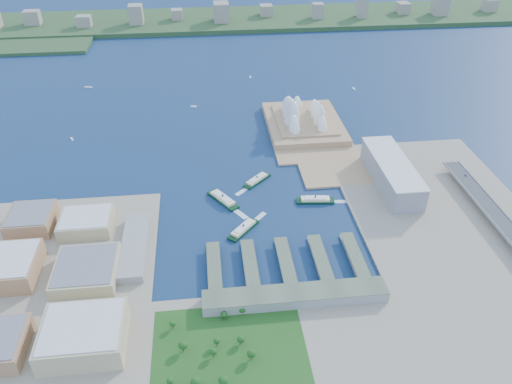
{
  "coord_description": "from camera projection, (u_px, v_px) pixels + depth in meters",
  "views": [
    {
      "loc": [
        -69.7,
        -509.97,
        402.43
      ],
      "look_at": [
        -6.17,
        56.26,
        18.0
      ],
      "focal_mm": 35.0,
      "sensor_mm": 36.0,
      "label": 1
    }
  ],
  "objects": [
    {
      "name": "south_land",
      "position": [
        293.0,
        360.0,
        477.8
      ],
      "size": [
        720.0,
        180.0,
        3.0
      ],
      "primitive_type": "cube",
      "color": "gray",
      "rests_on": "ground"
    },
    {
      "name": "boat_c",
      "position": [
        354.0,
        88.0,
        1036.45
      ],
      "size": [
        4.13,
        12.82,
        2.86
      ],
      "primitive_type": null,
      "rotation": [
        0.0,
        0.0,
        3.18
      ],
      "color": "white",
      "rests_on": "ground"
    },
    {
      "name": "park",
      "position": [
        229.0,
        342.0,
        483.41
      ],
      "size": [
        150.0,
        110.0,
        16.0
      ],
      "primitive_type": null,
      "color": "#194714",
      "rests_on": "south_land"
    },
    {
      "name": "boat_e",
      "position": [
        250.0,
        77.0,
        1090.84
      ],
      "size": [
        3.95,
        11.09,
        2.69
      ],
      "primitive_type": null,
      "rotation": [
        0.0,
        0.0,
        -0.04
      ],
      "color": "white",
      "rests_on": "ground"
    },
    {
      "name": "ferry_a",
      "position": [
        223.0,
        198.0,
        697.73
      ],
      "size": [
        43.61,
        55.84,
        10.82
      ],
      "primitive_type": null,
      "rotation": [
        0.0,
        0.0,
        0.58
      ],
      "color": "black",
      "rests_on": "ground"
    },
    {
      "name": "ground",
      "position": [
        265.0,
        227.0,
        651.63
      ],
      "size": [
        3000.0,
        3000.0,
        0.0
      ],
      "primitive_type": "plane",
      "color": "#0E2145",
      "rests_on": "ground"
    },
    {
      "name": "opera_house",
      "position": [
        305.0,
        111.0,
        874.1
      ],
      "size": [
        134.0,
        180.0,
        58.0
      ],
      "primitive_type": null,
      "color": "white",
      "rests_on": "peninsula"
    },
    {
      "name": "boat_d",
      "position": [
        88.0,
        87.0,
        1043.43
      ],
      "size": [
        16.19,
        7.84,
        2.68
      ],
      "primitive_type": null,
      "rotation": [
        0.0,
        0.0,
        1.28
      ],
      "color": "white",
      "rests_on": "ground"
    },
    {
      "name": "far_skyline",
      "position": [
        223.0,
        10.0,
        1420.38
      ],
      "size": [
        1900.0,
        140.0,
        55.0
      ],
      "primitive_type": null,
      "color": "gray",
      "rests_on": "far_shore"
    },
    {
      "name": "ferry_d",
      "position": [
        315.0,
        199.0,
        696.53
      ],
      "size": [
        54.0,
        18.5,
        10.01
      ],
      "primitive_type": null,
      "rotation": [
        0.0,
        0.0,
        1.47
      ],
      "color": "black",
      "rests_on": "ground"
    },
    {
      "name": "ferry_c",
      "position": [
        243.0,
        228.0,
        642.28
      ],
      "size": [
        44.85,
        48.23,
        9.94
      ],
      "primitive_type": null,
      "rotation": [
        0.0,
        0.0,
        2.42
      ],
      "color": "black",
      "rests_on": "ground"
    },
    {
      "name": "far_shore",
      "position": [
        223.0,
        20.0,
        1455.6
      ],
      "size": [
        2200.0,
        260.0,
        12.0
      ],
      "primitive_type": "cube",
      "color": "#2D4926",
      "rests_on": "ground"
    },
    {
      "name": "boat_b",
      "position": [
        194.0,
        106.0,
        961.77
      ],
      "size": [
        11.56,
        4.54,
        3.07
      ],
      "primitive_type": null,
      "rotation": [
        0.0,
        0.0,
        1.52
      ],
      "color": "white",
      "rests_on": "ground"
    },
    {
      "name": "peninsula",
      "position": [
        307.0,
        131.0,
        874.92
      ],
      "size": [
        135.0,
        220.0,
        3.0
      ],
      "primitive_type": "cube",
      "color": "tan",
      "rests_on": "ground"
    },
    {
      "name": "east_land",
      "position": [
        458.0,
        237.0,
        631.79
      ],
      "size": [
        240.0,
        500.0,
        3.0
      ],
      "primitive_type": "cube",
      "color": "gray",
      "rests_on": "ground"
    },
    {
      "name": "boat_a",
      "position": [
        72.0,
        139.0,
        852.06
      ],
      "size": [
        8.0,
        12.61,
        2.4
      ],
      "primitive_type": null,
      "rotation": [
        0.0,
        0.0,
        0.43
      ],
      "color": "white",
      "rests_on": "ground"
    },
    {
      "name": "west_buildings",
      "position": [
        54.0,
        269.0,
        561.63
      ],
      "size": [
        200.0,
        280.0,
        27.0
      ],
      "primitive_type": null,
      "color": "#9D724E",
      "rests_on": "west_land"
    },
    {
      "name": "expressway",
      "position": [
        509.0,
        234.0,
        624.94
      ],
      "size": [
        26.0,
        340.0,
        11.85
      ],
      "primitive_type": null,
      "color": "gray",
      "rests_on": "east_land"
    },
    {
      "name": "terminal_building",
      "position": [
        295.0,
        296.0,
        536.77
      ],
      "size": [
        200.0,
        28.0,
        12.0
      ],
      "primitive_type": "cube",
      "color": "gray",
      "rests_on": "south_land"
    },
    {
      "name": "car_c",
      "position": [
        466.0,
        175.0,
        728.28
      ],
      "size": [
        1.88,
        4.62,
        1.34
      ],
      "primitive_type": "imported",
      "rotation": [
        0.0,
        0.0,
        3.14
      ],
      "color": "slate",
      "rests_on": "expressway"
    },
    {
      "name": "west_land",
      "position": [
        50.0,
        301.0,
        541.18
      ],
      "size": [
        220.0,
        390.0,
        3.0
      ],
      "primitive_type": "cube",
      "color": "gray",
      "rests_on": "ground"
    },
    {
      "name": "ferry_b",
      "position": [
        257.0,
        179.0,
        739.99
      ],
      "size": [
        45.19,
        44.39,
        9.55
      ],
      "primitive_type": null,
      "rotation": [
        0.0,
        0.0,
        -0.8
      ],
      "color": "black",
      "rests_on": "ground"
    },
    {
      "name": "ferry_wharves",
      "position": [
        285.0,
        262.0,
        588.54
      ],
      "size": [
        184.0,
        90.0,
        9.3
      ],
      "primitive_type": null,
      "color": "#4B5741",
      "rests_on": "ground"
    },
    {
      "name": "toaster_building",
      "position": [
        392.0,
        173.0,
        724.09
      ],
      "size": [
        45.0,
        155.0,
        35.0
      ],
      "primitive_type": "cube",
      "color": "gray",
      "rests_on": "east_land"
    }
  ]
}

